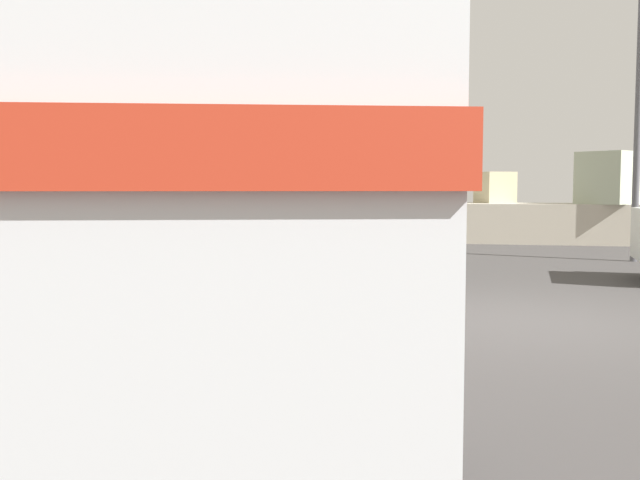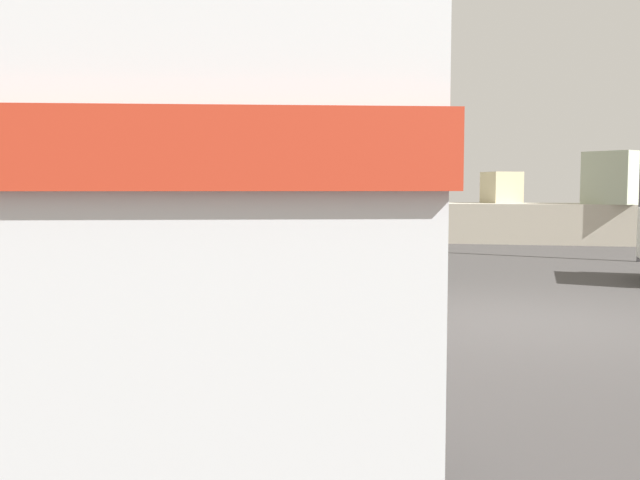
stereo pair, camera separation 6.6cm
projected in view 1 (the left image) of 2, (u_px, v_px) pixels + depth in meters
name	position (u px, v px, depth m)	size (l,w,h in m)	color
ground	(528.00, 322.00, 7.90)	(32.00, 26.00, 0.02)	#3C3A39
breakwater	(492.00, 218.00, 19.34)	(31.36, 2.36, 2.48)	#BAB19E
vintage_coach	(178.00, 125.00, 5.74)	(4.71, 8.91, 3.70)	black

